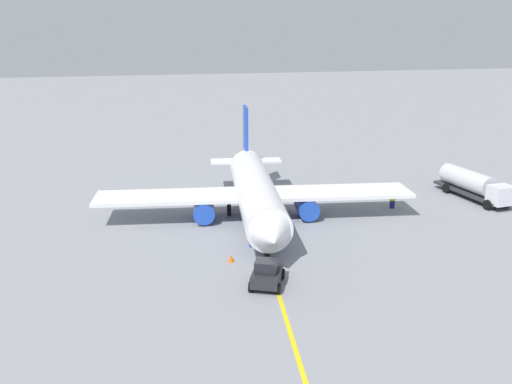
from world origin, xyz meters
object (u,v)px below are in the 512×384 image
safety_cone_nose (231,258)px  refueling_worker (392,201)px  fuel_tanker (474,184)px  pushback_tug (267,273)px  airplane (256,193)px

safety_cone_nose → refueling_worker: bearing=116.0°
fuel_tanker → pushback_tug: (15.52, -28.70, -0.72)m
airplane → refueling_worker: airplane is taller
airplane → refueling_worker: bearing=89.1°
pushback_tug → airplane: bearing=168.5°
airplane → fuel_tanker: airplane is taller
fuel_tanker → safety_cone_nose: bearing=-71.0°
pushback_tug → safety_cone_nose: (-5.05, -1.65, -0.71)m
airplane → fuel_tanker: 25.69m
fuel_tanker → refueling_worker: bearing=-85.7°
airplane → pushback_tug: airplane is taller
airplane → fuel_tanker: size_ratio=2.96×
pushback_tug → safety_cone_nose: bearing=-161.9°
pushback_tug → safety_cone_nose: pushback_tug is taller
refueling_worker → fuel_tanker: bearing=94.3°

